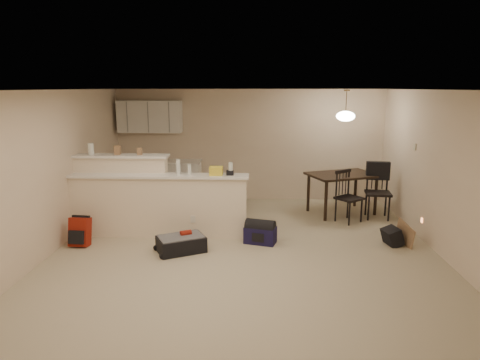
{
  "coord_description": "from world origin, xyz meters",
  "views": [
    {
      "loc": [
        0.17,
        -6.13,
        2.54
      ],
      "look_at": [
        -0.1,
        0.7,
        1.05
      ],
      "focal_mm": 32.0,
      "sensor_mm": 36.0,
      "label": 1
    }
  ],
  "objects_px": {
    "suitcase": "(181,244)",
    "black_daypack": "(392,237)",
    "dining_table": "(342,179)",
    "pendant_lamp": "(346,116)",
    "red_backpack": "(80,232)",
    "dining_chair_far": "(378,192)",
    "dining_chair_near": "(349,197)",
    "navy_duffel": "(260,235)"
  },
  "relations": [
    {
      "from": "suitcase",
      "to": "black_daypack",
      "type": "bearing_deg",
      "value": -19.85
    },
    {
      "from": "dining_table",
      "to": "pendant_lamp",
      "type": "height_order",
      "value": "pendant_lamp"
    },
    {
      "from": "dining_table",
      "to": "red_backpack",
      "type": "distance_m",
      "value": 5.06
    },
    {
      "from": "dining_chair_far",
      "to": "dining_chair_near",
      "type": "bearing_deg",
      "value": -150.91
    },
    {
      "from": "suitcase",
      "to": "dining_table",
      "type": "bearing_deg",
      "value": 10.44
    },
    {
      "from": "suitcase",
      "to": "navy_duffel",
      "type": "bearing_deg",
      "value": -8.14
    },
    {
      "from": "dining_table",
      "to": "dining_chair_far",
      "type": "relative_size",
      "value": 1.44
    },
    {
      "from": "dining_chair_near",
      "to": "suitcase",
      "type": "bearing_deg",
      "value": 170.52
    },
    {
      "from": "dining_chair_near",
      "to": "black_daypack",
      "type": "relative_size",
      "value": 3.15
    },
    {
      "from": "dining_table",
      "to": "suitcase",
      "type": "xyz_separation_m",
      "value": [
        -2.92,
        -2.23,
        -0.6
      ]
    },
    {
      "from": "black_daypack",
      "to": "dining_chair_near",
      "type": "bearing_deg",
      "value": 8.59
    },
    {
      "from": "dining_table",
      "to": "suitcase",
      "type": "relative_size",
      "value": 2.18
    },
    {
      "from": "suitcase",
      "to": "red_backpack",
      "type": "distance_m",
      "value": 1.71
    },
    {
      "from": "suitcase",
      "to": "black_daypack",
      "type": "distance_m",
      "value": 3.44
    },
    {
      "from": "dining_chair_far",
      "to": "black_daypack",
      "type": "xyz_separation_m",
      "value": [
        -0.15,
        -1.48,
        -0.4
      ]
    },
    {
      "from": "red_backpack",
      "to": "navy_duffel",
      "type": "bearing_deg",
      "value": 9.65
    },
    {
      "from": "dining_chair_near",
      "to": "suitcase",
      "type": "xyz_separation_m",
      "value": [
        -2.95,
        -1.65,
        -0.38
      ]
    },
    {
      "from": "suitcase",
      "to": "navy_duffel",
      "type": "distance_m",
      "value": 1.32
    },
    {
      "from": "dining_chair_far",
      "to": "navy_duffel",
      "type": "height_order",
      "value": "dining_chair_far"
    },
    {
      "from": "red_backpack",
      "to": "pendant_lamp",
      "type": "bearing_deg",
      "value": 29.01
    },
    {
      "from": "dining_table",
      "to": "dining_chair_near",
      "type": "distance_m",
      "value": 0.63
    },
    {
      "from": "dining_chair_far",
      "to": "black_daypack",
      "type": "relative_size",
      "value": 3.41
    },
    {
      "from": "pendant_lamp",
      "to": "dining_chair_far",
      "type": "bearing_deg",
      "value": -26.79
    },
    {
      "from": "pendant_lamp",
      "to": "dining_chair_near",
      "type": "relative_size",
      "value": 0.62
    },
    {
      "from": "pendant_lamp",
      "to": "dining_chair_near",
      "type": "height_order",
      "value": "pendant_lamp"
    },
    {
      "from": "dining_chair_near",
      "to": "dining_chair_far",
      "type": "bearing_deg",
      "value": -15.82
    },
    {
      "from": "navy_duffel",
      "to": "black_daypack",
      "type": "bearing_deg",
      "value": 16.28
    },
    {
      "from": "pendant_lamp",
      "to": "suitcase",
      "type": "height_order",
      "value": "pendant_lamp"
    },
    {
      "from": "dining_table",
      "to": "pendant_lamp",
      "type": "bearing_deg",
      "value": 68.38
    },
    {
      "from": "dining_chair_far",
      "to": "suitcase",
      "type": "height_order",
      "value": "dining_chair_far"
    },
    {
      "from": "dining_chair_near",
      "to": "suitcase",
      "type": "height_order",
      "value": "dining_chair_near"
    },
    {
      "from": "dining_table",
      "to": "black_daypack",
      "type": "height_order",
      "value": "dining_table"
    },
    {
      "from": "suitcase",
      "to": "red_backpack",
      "type": "relative_size",
      "value": 1.53
    },
    {
      "from": "red_backpack",
      "to": "dining_chair_near",
      "type": "bearing_deg",
      "value": 22.56
    },
    {
      "from": "dining_chair_far",
      "to": "navy_duffel",
      "type": "xyz_separation_m",
      "value": [
        -2.31,
        -1.48,
        -0.4
      ]
    },
    {
      "from": "dining_table",
      "to": "red_backpack",
      "type": "relative_size",
      "value": 3.33
    },
    {
      "from": "dining_table",
      "to": "black_daypack",
      "type": "relative_size",
      "value": 4.91
    },
    {
      "from": "suitcase",
      "to": "red_backpack",
      "type": "height_order",
      "value": "red_backpack"
    },
    {
      "from": "dining_chair_near",
      "to": "navy_duffel",
      "type": "xyz_separation_m",
      "value": [
        -1.7,
        -1.22,
        -0.36
      ]
    },
    {
      "from": "pendant_lamp",
      "to": "dining_table",
      "type": "bearing_deg",
      "value": -90.0
    },
    {
      "from": "black_daypack",
      "to": "dining_chair_far",
      "type": "bearing_deg",
      "value": -17.95
    },
    {
      "from": "navy_duffel",
      "to": "pendant_lamp",
      "type": "bearing_deg",
      "value": 63.51
    }
  ]
}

